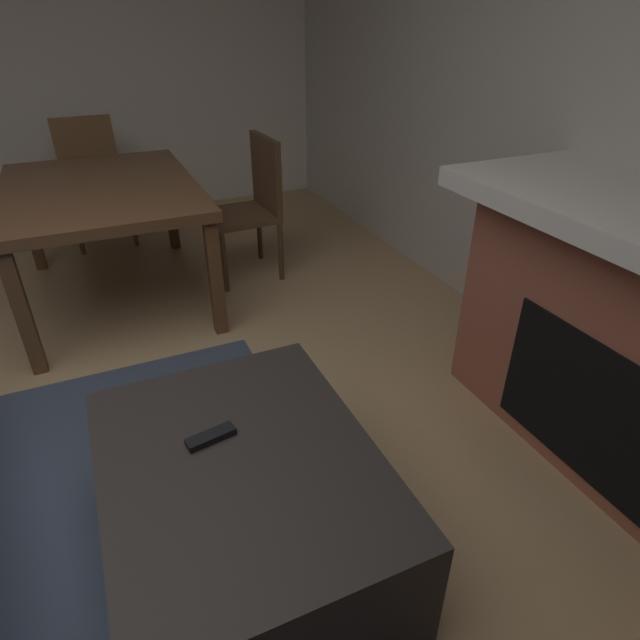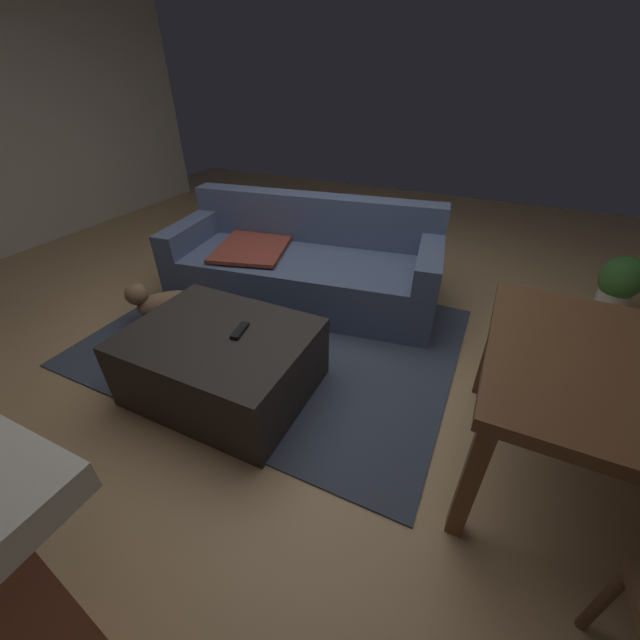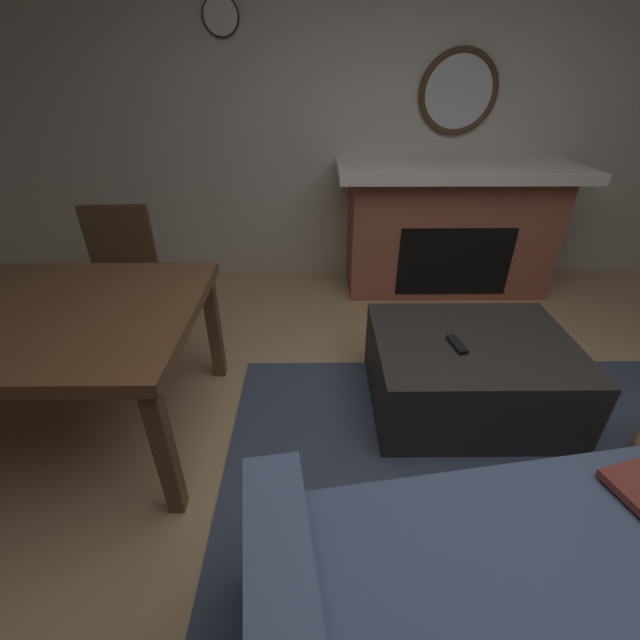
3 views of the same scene
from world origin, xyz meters
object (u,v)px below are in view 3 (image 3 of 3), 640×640
fireplace (448,228)px  wall_clock (221,16)px  tv_remote (457,344)px  dining_table (34,324)px  round_wall_mirror (458,92)px  dining_chair_south (120,270)px  ottoman_coffee_table (468,373)px

fireplace → wall_clock: 2.33m
tv_remote → dining_table: size_ratio=0.11×
fireplace → round_wall_mirror: (0.00, -0.29, 0.99)m
dining_chair_south → dining_table: bearing=90.3°
ottoman_coffee_table → dining_table: size_ratio=0.70×
dining_table → tv_remote: bearing=-176.4°
dining_table → ottoman_coffee_table: bearing=-175.1°
ottoman_coffee_table → wall_clock: bearing=-50.4°
fireplace → tv_remote: (0.38, 1.61, -0.08)m
round_wall_mirror → tv_remote: size_ratio=3.86×
tv_remote → dining_table: 2.06m
round_wall_mirror → ottoman_coffee_table: round_wall_mirror is taller
fireplace → ottoman_coffee_table: 1.61m
fireplace → tv_remote: 1.66m
ottoman_coffee_table → dining_chair_south: 2.31m
dining_chair_south → wall_clock: bearing=-120.4°
round_wall_mirror → fireplace: bearing=90.0°
tv_remote → dining_table: (2.04, 0.13, 0.21)m
fireplace → ottoman_coffee_table: fireplace is taller
dining_table → round_wall_mirror: bearing=-140.1°
fireplace → dining_chair_south: size_ratio=2.03×
ottoman_coffee_table → wall_clock: (1.52, -1.84, 1.79)m
round_wall_mirror → ottoman_coffee_table: bearing=81.9°
tv_remote → wall_clock: bearing=-63.6°
round_wall_mirror → tv_remote: round_wall_mirror is taller
ottoman_coffee_table → tv_remote: (0.12, 0.06, 0.23)m
ottoman_coffee_table → dining_table: dining_table is taller
dining_table → wall_clock: size_ratio=5.66×
tv_remote → dining_chair_south: dining_chair_south is taller
tv_remote → dining_chair_south: 2.20m
fireplace → dining_table: 2.99m
fireplace → dining_table: size_ratio=1.25×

